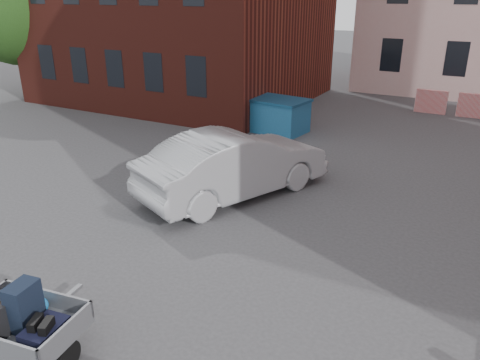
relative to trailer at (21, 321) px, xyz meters
The scene contains 6 objects.
ground 3.47m from the trailer, 82.71° to the left, with size 120.00×120.00×0.00m, color #38383A.
far_building 32.24m from the trailer, 127.62° to the left, with size 6.00×6.00×8.00m, color maroon.
barriers 18.97m from the trailer, 75.86° to the left, with size 4.70×0.18×1.00m.
trailer is the anchor object (origin of this frame).
dumpster 12.74m from the trailer, 99.60° to the left, with size 3.16×1.93×1.25m.
silver_car 6.55m from the trailer, 91.90° to the left, with size 1.79×5.13×1.69m, color #A0A2A7.
Camera 1 is at (4.84, -6.62, 4.91)m, focal length 35.00 mm.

